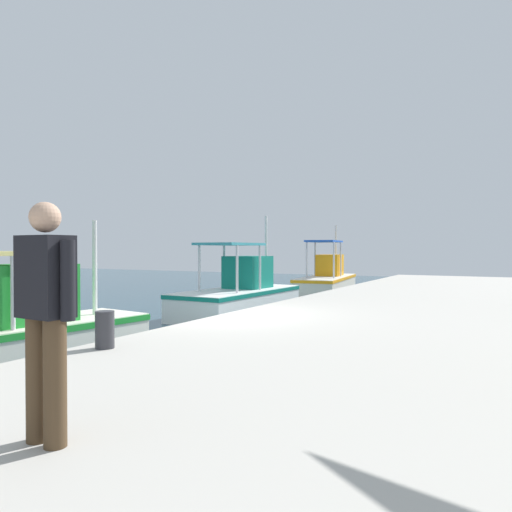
{
  "coord_description": "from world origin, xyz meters",
  "views": [
    {
      "loc": [
        -8.78,
        -5.54,
        2.2
      ],
      "look_at": [
        4.56,
        1.63,
        1.98
      ],
      "focal_mm": 33.76,
      "sensor_mm": 36.0,
      "label": 1
    }
  ],
  "objects_px": {
    "fisherman_standing": "(46,311)",
    "fishing_boat_fourth": "(327,282)",
    "fishing_boat_third": "(239,295)",
    "mooring_bollard_third": "(105,330)"
  },
  "relations": [
    {
      "from": "fisherman_standing",
      "to": "fishing_boat_fourth",
      "type": "bearing_deg",
      "value": 13.89
    },
    {
      "from": "fishing_boat_third",
      "to": "fishing_boat_fourth",
      "type": "height_order",
      "value": "fishing_boat_third"
    },
    {
      "from": "fisherman_standing",
      "to": "mooring_bollard_third",
      "type": "bearing_deg",
      "value": 38.93
    },
    {
      "from": "mooring_bollard_third",
      "to": "fishing_boat_third",
      "type": "bearing_deg",
      "value": 18.5
    },
    {
      "from": "fishing_boat_third",
      "to": "mooring_bollard_third",
      "type": "relative_size",
      "value": 10.16
    },
    {
      "from": "fishing_boat_fourth",
      "to": "fishing_boat_third",
      "type": "bearing_deg",
      "value": 176.3
    },
    {
      "from": "fishing_boat_third",
      "to": "mooring_bollard_third",
      "type": "bearing_deg",
      "value": -161.5
    },
    {
      "from": "fishing_boat_fourth",
      "to": "fisherman_standing",
      "type": "relative_size",
      "value": 3.4
    },
    {
      "from": "fisherman_standing",
      "to": "mooring_bollard_third",
      "type": "relative_size",
      "value": 3.31
    },
    {
      "from": "fisherman_standing",
      "to": "mooring_bollard_third",
      "type": "xyz_separation_m",
      "value": [
        2.64,
        2.13,
        -0.69
      ]
    }
  ]
}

